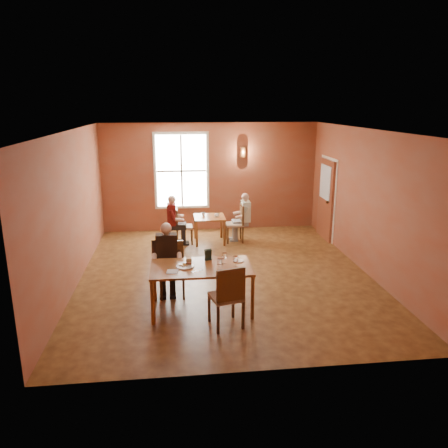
{
  "coord_description": "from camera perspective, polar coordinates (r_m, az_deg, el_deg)",
  "views": [
    {
      "loc": [
        -1.03,
        -8.57,
        3.5
      ],
      "look_at": [
        0.0,
        0.2,
        1.05
      ],
      "focal_mm": 35.0,
      "sensor_mm": 36.0,
      "label": 1
    }
  ],
  "objects": [
    {
      "name": "diner_maroon",
      "position": [
        11.2,
        -5.39,
        0.53
      ],
      "size": [
        0.5,
        0.5,
        1.24
      ],
      "primitive_type": null,
      "rotation": [
        0.0,
        0.0,
        -1.57
      ],
      "color": "maroon",
      "rests_on": "ground"
    },
    {
      "name": "menu_stand",
      "position": [
        7.74,
        -2.09,
        -4.05
      ],
      "size": [
        0.14,
        0.09,
        0.21
      ],
      "primitive_type": "cube",
      "rotation": [
        0.0,
        0.0,
        0.29
      ],
      "color": "black",
      "rests_on": "main_table"
    },
    {
      "name": "goblet_a",
      "position": [
        7.56,
        0.06,
        -4.47
      ],
      "size": [
        0.09,
        0.09,
        0.22
      ],
      "primitive_type": null,
      "rotation": [
        0.0,
        0.0,
        -0.08
      ],
      "color": "white",
      "rests_on": "main_table"
    },
    {
      "name": "goblet_b",
      "position": [
        7.43,
        1.53,
        -4.88
      ],
      "size": [
        0.1,
        0.1,
        0.21
      ],
      "primitive_type": null,
      "rotation": [
        0.0,
        0.0,
        0.29
      ],
      "color": "white",
      "rests_on": "main_table"
    },
    {
      "name": "plate_food",
      "position": [
        7.5,
        -5.1,
        -5.44
      ],
      "size": [
        0.4,
        0.4,
        0.04
      ],
      "primitive_type": "cylinder",
      "rotation": [
        0.0,
        0.0,
        0.32
      ],
      "color": "white",
      "rests_on": "main_table"
    },
    {
      "name": "goblet_c",
      "position": [
        7.3,
        -0.57,
        -5.24
      ],
      "size": [
        0.09,
        0.09,
        0.21
      ],
      "primitive_type": null,
      "rotation": [
        0.0,
        0.0,
        0.0
      ],
      "color": "white",
      "rests_on": "main_table"
    },
    {
      "name": "door",
      "position": [
        11.83,
        13.09,
        3.14
      ],
      "size": [
        0.12,
        1.04,
        2.1
      ],
      "primitive_type": "cube",
      "color": "maroon",
      "rests_on": "ground"
    },
    {
      "name": "window",
      "position": [
        12.16,
        -5.57,
        6.91
      ],
      "size": [
        1.36,
        0.1,
        1.96
      ],
      "primitive_type": "cube",
      "color": "white",
      "rests_on": "wall_back"
    },
    {
      "name": "wall_sconce",
      "position": [
        12.2,
        2.49,
        9.37
      ],
      "size": [
        0.16,
        0.16,
        0.28
      ],
      "primitive_type": "cylinder",
      "color": "brown",
      "rests_on": "wall_back"
    },
    {
      "name": "ceiling",
      "position": [
        8.65,
        0.16,
        12.19
      ],
      "size": [
        6.0,
        7.0,
        0.04
      ],
      "primitive_type": "cube",
      "color": "white",
      "rests_on": "wall_back"
    },
    {
      "name": "chair_diner_main",
      "position": [
        8.2,
        -6.79,
        -6.0
      ],
      "size": [
        0.45,
        0.45,
        1.02
      ],
      "primitive_type": null,
      "rotation": [
        0.0,
        0.0,
        3.14
      ],
      "color": "#442A15",
      "rests_on": "ground"
    },
    {
      "name": "wall_front",
      "position": [
        5.55,
        4.46,
        -5.66
      ],
      "size": [
        6.0,
        0.04,
        3.0
      ],
      "primitive_type": "cube",
      "color": "brown",
      "rests_on": "ground"
    },
    {
      "name": "chair_empty",
      "position": [
        7.08,
        0.25,
        -9.3
      ],
      "size": [
        0.57,
        0.57,
        1.06
      ],
      "primitive_type": null,
      "rotation": [
        0.0,
        0.0,
        0.25
      ],
      "color": "#5C2F16",
      "rests_on": "ground"
    },
    {
      "name": "diner_white",
      "position": [
        11.31,
        1.51,
        0.69
      ],
      "size": [
        0.49,
        0.49,
        1.22
      ],
      "primitive_type": null,
      "rotation": [
        0.0,
        0.0,
        1.57
      ],
      "color": "beige",
      "rests_on": "ground"
    },
    {
      "name": "sandwich",
      "position": [
        7.55,
        -4.61,
        -5.0
      ],
      "size": [
        0.09,
        0.09,
        0.11
      ],
      "primitive_type": "cube",
      "rotation": [
        0.0,
        0.0,
        0.0
      ],
      "color": "tan",
      "rests_on": "main_table"
    },
    {
      "name": "wall_right",
      "position": [
        9.68,
        18.09,
        2.8
      ],
      "size": [
        0.04,
        7.0,
        3.0
      ],
      "primitive_type": "cube",
      "color": "brown",
      "rests_on": "ground"
    },
    {
      "name": "cup_b",
      "position": [
        11.29,
        -2.7,
        1.29
      ],
      "size": [
        0.1,
        0.1,
        0.09
      ],
      "primitive_type": "imported",
      "rotation": [
        0.0,
        0.0,
        0.03
      ],
      "color": "white",
      "rests_on": "second_table"
    },
    {
      "name": "wall_back",
      "position": [
        12.28,
        -1.8,
        6.12
      ],
      "size": [
        6.0,
        0.04,
        3.0
      ],
      "primitive_type": "cube",
      "color": "brown",
      "rests_on": "ground"
    },
    {
      "name": "ground",
      "position": [
        9.32,
        0.14,
        -6.56
      ],
      "size": [
        6.0,
        7.0,
        0.01
      ],
      "primitive_type": "cube",
      "color": "brown",
      "rests_on": "ground"
    },
    {
      "name": "chair_diner_maroon",
      "position": [
        11.25,
        -5.22,
        -0.24
      ],
      "size": [
        0.41,
        0.41,
        0.92
      ],
      "primitive_type": null,
      "rotation": [
        0.0,
        0.0,
        -1.57
      ],
      "color": "#462B12",
      "rests_on": "ground"
    },
    {
      "name": "knife",
      "position": [
        7.3,
        -3.56,
        -6.17
      ],
      "size": [
        0.21,
        0.1,
        0.0
      ],
      "primitive_type": "cube",
      "rotation": [
        0.0,
        0.0,
        0.37
      ],
      "color": "white",
      "rests_on": "main_table"
    },
    {
      "name": "side_plate",
      "position": [
        7.74,
        1.88,
        -4.82
      ],
      "size": [
        0.22,
        0.22,
        0.02
      ],
      "primitive_type": "cylinder",
      "rotation": [
        0.0,
        0.0,
        0.18
      ],
      "color": "white",
      "rests_on": "main_table"
    },
    {
      "name": "main_table",
      "position": [
        7.65,
        -2.97,
        -8.39
      ],
      "size": [
        1.72,
        0.97,
        0.81
      ],
      "primitive_type": null,
      "color": "brown",
      "rests_on": "ground"
    },
    {
      "name": "chair_diner_white",
      "position": [
        11.34,
        1.36,
        0.1
      ],
      "size": [
        0.43,
        0.43,
        0.98
      ],
      "primitive_type": null,
      "rotation": [
        0.0,
        0.0,
        1.57
      ],
      "color": "#492E17",
      "rests_on": "ground"
    },
    {
      "name": "napkin",
      "position": [
        7.32,
        -6.75,
        -6.18
      ],
      "size": [
        0.21,
        0.21,
        0.01
      ],
      "primitive_type": "cube",
      "rotation": [
        0.0,
        0.0,
        -0.12
      ],
      "color": "white",
      "rests_on": "main_table"
    },
    {
      "name": "wall_left",
      "position": [
        9.02,
        -19.14,
        1.83
      ],
      "size": [
        0.04,
        7.0,
        3.0
      ],
      "primitive_type": "cube",
      "color": "brown",
      "rests_on": "ground"
    },
    {
      "name": "second_table",
      "position": [
        11.31,
        -1.91,
        -0.71
      ],
      "size": [
        0.78,
        0.78,
        0.69
      ],
      "primitive_type": null,
      "color": "brown",
      "rests_on": "ground"
    },
    {
      "name": "diner_main",
      "position": [
        8.12,
        -6.83,
        -5.13
      ],
      "size": [
        0.52,
        0.52,
        1.31
      ],
      "primitive_type": null,
      "rotation": [
        0.0,
        0.0,
        3.14
      ],
      "color": "#40271D",
      "rests_on": "ground"
    },
    {
      "name": "cup_a",
      "position": [
        11.15,
        -0.95,
        1.13
      ],
      "size": [
        0.13,
        0.13,
        0.09
      ],
      "primitive_type": "imported",
      "rotation": [
        0.0,
        0.0,
        -0.14
      ],
      "color": "silver",
      "rests_on": "second_table"
    }
  ]
}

